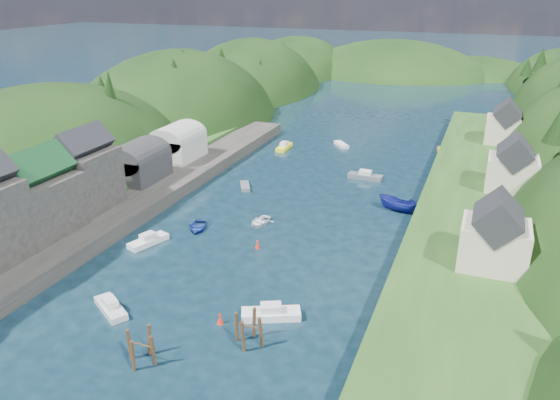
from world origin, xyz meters
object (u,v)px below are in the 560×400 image
at_px(piling_cluster_near, 141,350).
at_px(channel_buoy_near, 220,319).
at_px(piling_cluster_far, 249,332).
at_px(channel_buoy_far, 258,245).

distance_m(piling_cluster_near, channel_buoy_near, 8.58).
distance_m(piling_cluster_near, piling_cluster_far, 9.64).
bearing_deg(channel_buoy_near, channel_buoy_far, 100.52).
height_order(channel_buoy_near, channel_buoy_far, same).
xyz_separation_m(channel_buoy_near, channel_buoy_far, (-3.04, 16.38, 0.00)).
distance_m(channel_buoy_near, channel_buoy_far, 16.66).
xyz_separation_m(piling_cluster_near, channel_buoy_far, (0.73, 24.05, -0.77)).
height_order(piling_cluster_far, channel_buoy_near, piling_cluster_far).
height_order(piling_cluster_near, piling_cluster_far, piling_cluster_far).
relative_size(piling_cluster_near, channel_buoy_far, 3.31).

